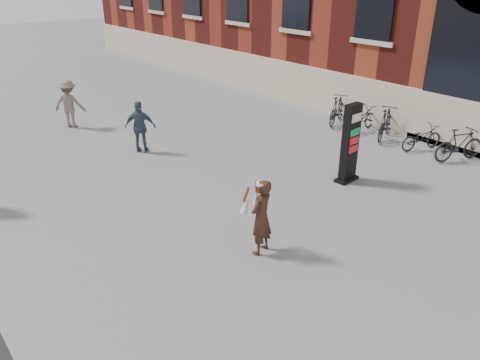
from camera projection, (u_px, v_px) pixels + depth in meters
ground at (243, 246)px, 10.55m from camera, size 100.00×100.00×0.00m
info_pylon at (350, 144)px, 13.29m from camera, size 0.76×0.41×2.31m
woman at (261, 216)px, 9.98m from camera, size 0.78×0.75×1.73m
pedestrian_b at (69, 104)px, 17.98m from camera, size 1.34×1.31×1.85m
pedestrian_c at (140, 127)px, 15.55m from camera, size 1.06×0.98×1.75m
bike_3 at (459, 145)px, 14.94m from camera, size 1.89×1.14×1.10m
bike_4 at (421, 137)px, 15.92m from camera, size 1.72×1.00×0.85m
bike_5 at (385, 123)px, 16.91m from camera, size 1.98×1.23×1.15m
bike_6 at (361, 119)px, 17.71m from camera, size 1.81×0.75×0.93m
bike_7 at (337, 110)px, 18.50m from camera, size 1.94×1.26×1.14m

